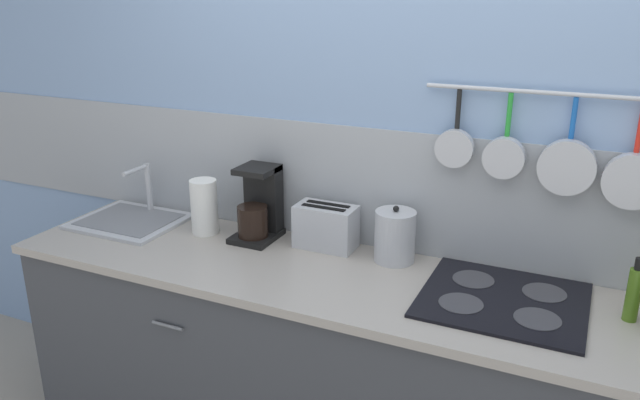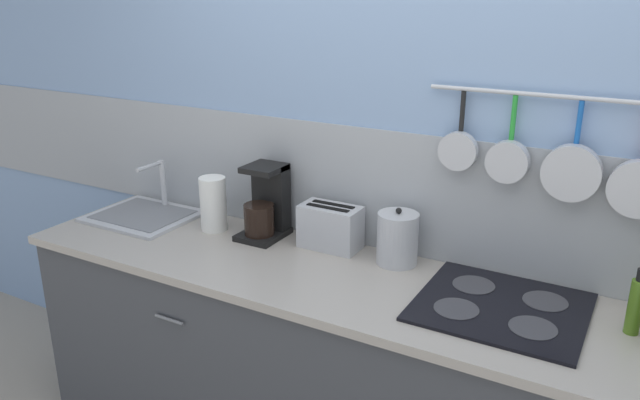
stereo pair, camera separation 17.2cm
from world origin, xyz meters
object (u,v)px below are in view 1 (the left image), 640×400
(toaster, at_px, (326,227))
(bottle_dish_soap, at_px, (634,293))
(coffee_maker, at_px, (259,208))
(paper_towel_roll, at_px, (204,207))
(kettle, at_px, (395,236))

(toaster, height_order, bottle_dish_soap, bottle_dish_soap)
(coffee_maker, bearing_deg, paper_towel_roll, -165.72)
(paper_towel_roll, height_order, coffee_maker, coffee_maker)
(kettle, height_order, bottle_dish_soap, kettle)
(coffee_maker, bearing_deg, bottle_dish_soap, -4.40)
(coffee_maker, height_order, toaster, coffee_maker)
(coffee_maker, xyz_separation_m, toaster, (0.31, 0.02, -0.04))
(kettle, bearing_deg, toaster, 178.67)
(coffee_maker, relative_size, toaster, 1.19)
(paper_towel_roll, relative_size, kettle, 1.05)
(bottle_dish_soap, bearing_deg, coffee_maker, 175.60)
(paper_towel_roll, xyz_separation_m, coffee_maker, (0.24, 0.06, 0.01))
(paper_towel_roll, height_order, kettle, paper_towel_roll)
(kettle, bearing_deg, bottle_dish_soap, -8.16)
(kettle, bearing_deg, paper_towel_roll, -175.24)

